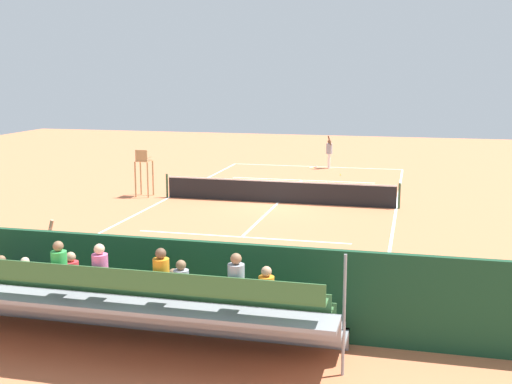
{
  "coord_description": "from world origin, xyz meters",
  "views": [
    {
      "loc": [
        -5.63,
        26.9,
        5.62
      ],
      "look_at": [
        0.0,
        4.0,
        1.2
      ],
      "focal_mm": 45.58,
      "sensor_mm": 36.0,
      "label": 1
    }
  ],
  "objects_px": {
    "equipment_bag": "(222,312)",
    "courtside_bench": "(293,300)",
    "bleacher_stand": "(123,303)",
    "tennis_player": "(329,151)",
    "tennis_net": "(278,191)",
    "tennis_ball_near": "(340,175)",
    "line_judge": "(46,256)",
    "umpire_chair": "(143,168)",
    "tennis_racket": "(311,168)"
  },
  "relations": [
    {
      "from": "bleacher_stand",
      "to": "tennis_player",
      "type": "relative_size",
      "value": 4.7
    },
    {
      "from": "umpire_chair",
      "to": "tennis_player",
      "type": "relative_size",
      "value": 1.11
    },
    {
      "from": "equipment_bag",
      "to": "tennis_racket",
      "type": "height_order",
      "value": "equipment_bag"
    },
    {
      "from": "tennis_player",
      "to": "line_judge",
      "type": "xyz_separation_m",
      "value": [
        4.09,
        23.38,
        0.0
      ]
    },
    {
      "from": "tennis_player",
      "to": "tennis_ball_near",
      "type": "bearing_deg",
      "value": 111.3
    },
    {
      "from": "line_judge",
      "to": "bleacher_stand",
      "type": "bearing_deg",
      "value": 142.54
    },
    {
      "from": "umpire_chair",
      "to": "tennis_racket",
      "type": "xyz_separation_m",
      "value": [
        -5.99,
        -10.52,
        -1.3
      ]
    },
    {
      "from": "tennis_racket",
      "to": "umpire_chair",
      "type": "bearing_deg",
      "value": 60.35
    },
    {
      "from": "tennis_racket",
      "to": "tennis_ball_near",
      "type": "bearing_deg",
      "value": 129.4
    },
    {
      "from": "bleacher_stand",
      "to": "tennis_player",
      "type": "distance_m",
      "value": 25.92
    },
    {
      "from": "tennis_net",
      "to": "tennis_ball_near",
      "type": "height_order",
      "value": "tennis_net"
    },
    {
      "from": "equipment_bag",
      "to": "courtside_bench",
      "type": "bearing_deg",
      "value": -175.45
    },
    {
      "from": "courtside_bench",
      "to": "line_judge",
      "type": "xyz_separation_m",
      "value": [
        6.41,
        -0.43,
        0.46
      ]
    },
    {
      "from": "umpire_chair",
      "to": "equipment_bag",
      "type": "bearing_deg",
      "value": 120.0
    },
    {
      "from": "bleacher_stand",
      "to": "umpire_chair",
      "type": "height_order",
      "value": "bleacher_stand"
    },
    {
      "from": "tennis_player",
      "to": "line_judge",
      "type": "height_order",
      "value": "same"
    },
    {
      "from": "tennis_net",
      "to": "bleacher_stand",
      "type": "distance_m",
      "value": 15.39
    },
    {
      "from": "bleacher_stand",
      "to": "tennis_ball_near",
      "type": "distance_m",
      "value": 23.55
    },
    {
      "from": "tennis_net",
      "to": "tennis_racket",
      "type": "distance_m",
      "value": 10.5
    },
    {
      "from": "tennis_ball_near",
      "to": "line_judge",
      "type": "relative_size",
      "value": 0.03
    },
    {
      "from": "tennis_net",
      "to": "bleacher_stand",
      "type": "height_order",
      "value": "bleacher_stand"
    },
    {
      "from": "tennis_player",
      "to": "tennis_ball_near",
      "type": "height_order",
      "value": "tennis_player"
    },
    {
      "from": "courtside_bench",
      "to": "equipment_bag",
      "type": "height_order",
      "value": "courtside_bench"
    },
    {
      "from": "bleacher_stand",
      "to": "equipment_bag",
      "type": "distance_m",
      "value": 2.6
    },
    {
      "from": "tennis_ball_near",
      "to": "equipment_bag",
      "type": "bearing_deg",
      "value": 89.34
    },
    {
      "from": "courtside_bench",
      "to": "equipment_bag",
      "type": "bearing_deg",
      "value": 4.55
    },
    {
      "from": "bleacher_stand",
      "to": "tennis_ball_near",
      "type": "relative_size",
      "value": 137.27
    },
    {
      "from": "umpire_chair",
      "to": "equipment_bag",
      "type": "distance_m",
      "value": 15.47
    },
    {
      "from": "equipment_bag",
      "to": "umpire_chair",
      "type": "bearing_deg",
      "value": -60.0
    },
    {
      "from": "tennis_net",
      "to": "umpire_chair",
      "type": "xyz_separation_m",
      "value": [
        6.2,
        0.04,
        0.81
      ]
    },
    {
      "from": "line_judge",
      "to": "equipment_bag",
      "type": "bearing_deg",
      "value": 173.39
    },
    {
      "from": "umpire_chair",
      "to": "line_judge",
      "type": "xyz_separation_m",
      "value": [
        -2.92,
        12.81,
        -0.3
      ]
    },
    {
      "from": "tennis_net",
      "to": "tennis_ball_near",
      "type": "xyz_separation_m",
      "value": [
        -1.77,
        -8.08,
        -0.47
      ]
    },
    {
      "from": "tennis_net",
      "to": "line_judge",
      "type": "bearing_deg",
      "value": 75.66
    },
    {
      "from": "courtside_bench",
      "to": "tennis_racket",
      "type": "xyz_separation_m",
      "value": [
        3.34,
        -23.76,
        -0.54
      ]
    },
    {
      "from": "tennis_net",
      "to": "tennis_ball_near",
      "type": "distance_m",
      "value": 8.29
    },
    {
      "from": "umpire_chair",
      "to": "courtside_bench",
      "type": "bearing_deg",
      "value": 125.18
    },
    {
      "from": "umpire_chair",
      "to": "tennis_racket",
      "type": "height_order",
      "value": "umpire_chair"
    },
    {
      "from": "bleacher_stand",
      "to": "tennis_player",
      "type": "xyz_separation_m",
      "value": [
        -0.78,
        -25.91,
        0.04
      ]
    },
    {
      "from": "tennis_net",
      "to": "umpire_chair",
      "type": "relative_size",
      "value": 4.81
    },
    {
      "from": "bleacher_stand",
      "to": "courtside_bench",
      "type": "distance_m",
      "value": 3.77
    },
    {
      "from": "tennis_player",
      "to": "line_judge",
      "type": "distance_m",
      "value": 23.73
    },
    {
      "from": "bleacher_stand",
      "to": "courtside_bench",
      "type": "height_order",
      "value": "bleacher_stand"
    },
    {
      "from": "tennis_net",
      "to": "tennis_ball_near",
      "type": "bearing_deg",
      "value": -102.32
    },
    {
      "from": "tennis_player",
      "to": "tennis_net",
      "type": "bearing_deg",
      "value": 85.6
    },
    {
      "from": "tennis_player",
      "to": "line_judge",
      "type": "relative_size",
      "value": 1.0
    },
    {
      "from": "umpire_chair",
      "to": "courtside_bench",
      "type": "relative_size",
      "value": 1.19
    },
    {
      "from": "courtside_bench",
      "to": "tennis_racket",
      "type": "height_order",
      "value": "courtside_bench"
    },
    {
      "from": "tennis_net",
      "to": "courtside_bench",
      "type": "bearing_deg",
      "value": 103.27
    },
    {
      "from": "bleacher_stand",
      "to": "equipment_bag",
      "type": "xyz_separation_m",
      "value": [
        -1.49,
        -1.98,
        -0.8
      ]
    }
  ]
}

